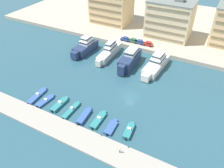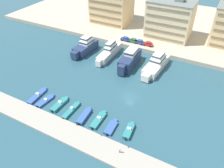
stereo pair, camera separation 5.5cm
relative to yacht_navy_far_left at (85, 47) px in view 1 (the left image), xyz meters
The scene contains 24 objects.
ground_plane 33.66m from the yacht_navy_far_left, 31.95° to the right, with size 400.00×400.00×0.00m, color #285160.
quay_promenade 54.36m from the yacht_navy_far_left, 58.38° to the left, with size 180.00×70.00×1.64m, color #ADA38E.
pier_dock 48.15m from the yacht_navy_far_left, 53.69° to the right, with size 120.00×6.36×0.65m, color #9E998E.
yacht_navy_far_left is the anchor object (origin of this frame).
yacht_ivory_left 10.68m from the yacht_navy_far_left, ahead, with size 4.03×18.27×7.82m.
yacht_navy_mid_left 20.57m from the yacht_navy_far_left, ahead, with size 4.95×16.63×7.89m.
yacht_ivory_center_left 30.34m from the yacht_navy_far_left, ahead, with size 6.03×19.18×7.90m.
motorboat_blue_far_left 31.60m from the yacht_navy_far_left, 85.21° to the right, with size 2.51×8.75×1.20m.
motorboat_blue_left 32.76m from the yacht_navy_far_left, 78.47° to the right, with size 2.55×6.92×1.10m.
motorboat_teal_mid_left 33.38m from the yacht_navy_far_left, 69.88° to the right, with size 2.05×7.37×1.49m.
motorboat_teal_center_left 35.60m from the yacht_navy_far_left, 63.16° to the right, with size 1.57×8.02×1.42m.
motorboat_blue_center 38.11m from the yacht_navy_far_left, 57.00° to the right, with size 2.35×7.03×1.05m.
motorboat_teal_center_right 40.01m from the yacht_navy_far_left, 51.34° to the right, with size 2.08×7.51×1.26m.
motorboat_blue_mid_right 43.36m from the yacht_navy_far_left, 47.40° to the right, with size 2.44×6.08×0.83m.
motorboat_teal_right 46.03m from the yacht_navy_far_left, 42.23° to the right, with size 2.35×6.19×1.49m.
car_blue_far_left 18.55m from the yacht_navy_far_left, 51.14° to the left, with size 4.10×1.93×1.80m.
car_green_left 21.15m from the yacht_navy_far_left, 43.76° to the left, with size 4.12×1.96×1.80m.
car_blue_mid_left 23.47m from the yacht_navy_far_left, 38.69° to the left, with size 4.14×2.00×1.80m.
car_red_center_left 26.61m from the yacht_navy_far_left, 33.51° to the left, with size 4.13×1.98×1.80m.
apartment_block_left 39.35m from the yacht_navy_far_left, 46.74° to the left, with size 19.33×13.98×18.00m.
pedestrian_near_edge 51.63m from the yacht_navy_far_left, 47.50° to the right, with size 0.66×0.29×1.70m.
bollard_west 41.55m from the yacht_navy_far_left, 59.66° to the right, with size 0.20×0.20×0.61m.
bollard_west_mid 45.82m from the yacht_navy_far_left, 51.49° to the right, with size 0.20×0.20×0.61m.
bollard_east_mid 50.87m from the yacht_navy_far_left, 44.82° to the right, with size 0.20×0.20×0.61m.
Camera 1 is at (19.47, -48.82, 44.85)m, focal length 35.00 mm.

